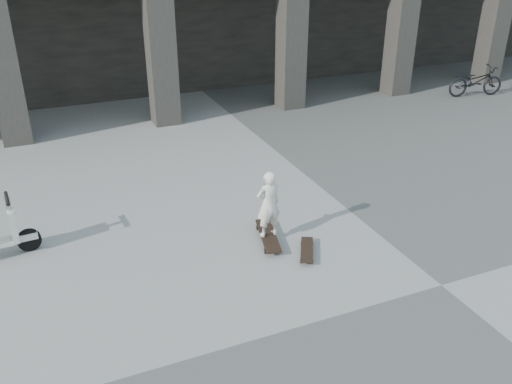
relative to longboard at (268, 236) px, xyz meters
name	(u,v)px	position (x,y,z in m)	size (l,w,h in m)	color
ground	(442,285)	(1.77, -2.08, -0.08)	(90.00, 90.00, 0.00)	#52524F
longboard	(268,236)	(0.00, 0.00, 0.00)	(0.49, 1.09, 0.11)	black
skateboard_spare	(307,250)	(0.39, -0.60, -0.02)	(0.52, 0.74, 0.09)	black
child	(268,204)	(0.00, 0.00, 0.58)	(0.41, 0.27, 1.11)	silver
bicycle	(476,81)	(9.12, 5.22, 0.36)	(0.59, 1.70, 0.89)	black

